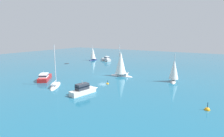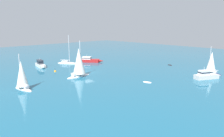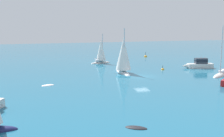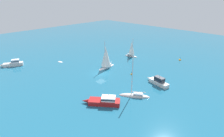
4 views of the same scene
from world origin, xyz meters
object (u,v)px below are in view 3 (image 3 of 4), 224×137
Objects in this scene: channel_buoy at (163,70)px; mooring_buoy at (145,57)px; sloop at (101,52)px; motor_cruiser at (199,64)px; ketch at (123,56)px; tender at (48,86)px; sailboat at (221,75)px; rib at (136,128)px.

channel_buoy is 21.82m from mooring_buoy.
sloop is 17.44m from mooring_buoy.
sloop is 6.35× the size of channel_buoy.
sloop is (-18.75, 12.52, 1.75)m from motor_cruiser.
ketch reaches higher than tender.
ketch reaches higher than mooring_buoy.
sloop is 25.75m from tender.
ketch reaches higher than sloop.
motor_cruiser is at bearing -177.60° from tender.
motor_cruiser is at bearing 0.29° from channel_buoy.
ketch is (-16.91, 7.27, 3.11)m from sailboat.
mooring_buoy is (4.63, 21.33, -0.00)m from channel_buoy.
tender is at bearing -133.17° from mooring_buoy.
channel_buoy is at bearing -63.64° from sloop.
tender is (-32.43, -9.14, -0.83)m from motor_cruiser.
sailboat reaches higher than tender.
channel_buoy is (16.79, 30.37, 0.01)m from rib.
channel_buoy is 0.70× the size of mooring_buoy.
channel_buoy reaches higher than tender.
sloop is at bearing -177.78° from ketch.
sailboat reaches higher than ketch.
sloop is 16.41m from channel_buoy.
sloop is at bearing -135.61° from tender.
motor_cruiser is 0.93× the size of sloop.
ketch is 26.84m from mooring_buoy.
rib is 0.24× the size of sailboat.
mooring_buoy is (14.86, 8.76, -2.58)m from sloop.
sailboat is (-0.67, -8.85, -0.67)m from motor_cruiser.
sailboat is 4.45× the size of tender.
rib is at bearing 60.47° from motor_cruiser.
sloop reaches higher than mooring_buoy.
mooring_buoy is at bearing -69.40° from motor_cruiser.
ketch is 14.17m from sloop.
ketch reaches higher than motor_cruiser.
rib is 32.75m from sailboat.
mooring_buoy is (21.43, 51.69, 0.01)m from rib.
mooring_buoy is (28.54, 30.43, 0.01)m from tender.
mooring_buoy is at bearing 17.74° from sloop.
ketch is at bearing -73.11° from rib.
rib is 30.03m from ketch.
sloop is (-18.08, 21.37, 2.42)m from sailboat.
rib is 0.32× the size of sloop.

